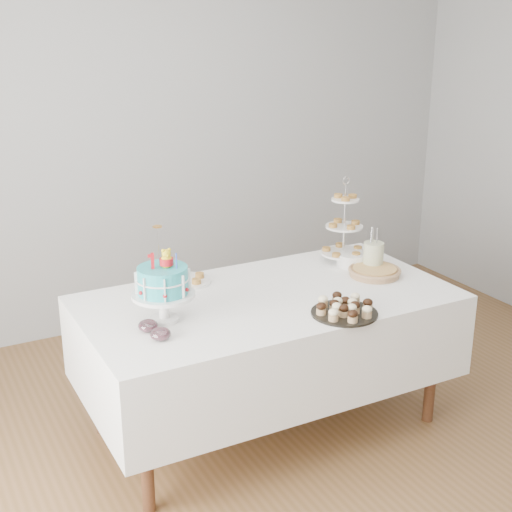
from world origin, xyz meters
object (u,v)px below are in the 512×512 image
birthday_cake (164,296)px  tiered_stand (344,227)px  pie (375,271)px  plate_stack (353,259)px  utensil_pitcher (373,256)px  jam_bowl_a (148,326)px  table (268,336)px  pastry_plate (187,279)px  jam_bowl_b (160,334)px  cupcake_tray (345,307)px

birthday_cake → tiered_stand: bearing=30.6°
pie → plate_stack: bearing=91.7°
birthday_cake → utensil_pitcher: 1.30m
pie → jam_bowl_a: 1.37m
tiered_stand → jam_bowl_a: size_ratio=5.49×
pie → birthday_cake: bearing=-178.9°
tiered_stand → jam_bowl_a: 1.41m
table → tiered_stand: size_ratio=3.75×
pie → pastry_plate: pie is taller
table → birthday_cake: size_ratio=4.15×
table → tiered_stand: bearing=22.0°
pie → utensil_pitcher: bearing=60.0°
table → birthday_cake: bearing=-176.4°
utensil_pitcher → pie: bearing=-109.7°
table → plate_stack: (0.67, 0.19, 0.26)m
birthday_cake → pastry_plate: bearing=72.3°
jam_bowl_a → utensil_pitcher: size_ratio=0.37×
birthday_cake → tiered_stand: 1.27m
birthday_cake → tiered_stand: size_ratio=0.90×
jam_bowl_b → utensil_pitcher: (1.39, 0.28, 0.06)m
table → pastry_plate: bearing=127.4°
pie → utensil_pitcher: size_ratio=1.15×
birthday_cake → utensil_pitcher: birthday_cake is taller
plate_stack → cupcake_tray: bearing=-128.4°
cupcake_tray → pastry_plate: 0.91m
tiered_stand → jam_bowl_b: tiered_stand is taller
tiered_stand → pastry_plate: size_ratio=1.92×
birthday_cake → pastry_plate: 0.52m
plate_stack → utensil_pitcher: size_ratio=0.73×
table → birthday_cake: birthday_cake is taller
cupcake_tray → jam_bowl_a: 0.95m
jam_bowl_a → plate_stack: bearing=12.5°
birthday_cake → tiered_stand: tiered_stand is taller
plate_stack → jam_bowl_b: plate_stack is taller
pastry_plate → jam_bowl_b: bearing=-122.2°
birthday_cake → pie: size_ratio=1.57×
jam_bowl_a → pastry_plate: bearing=51.1°
pastry_plate → utensil_pitcher: utensil_pitcher is taller
cupcake_tray → pie: (0.45, 0.36, -0.01)m
tiered_stand → utensil_pitcher: bearing=-73.2°
cupcake_tray → plate_stack: (0.45, 0.57, -0.00)m
pie → jam_bowl_b: 1.36m
cupcake_tray → pie: 0.58m
birthday_cake → cupcake_tray: 0.87m
pie → jam_bowl_b: (-1.34, -0.21, 0.00)m
pastry_plate → jam_bowl_a: size_ratio=2.86×
cupcake_tray → utensil_pitcher: utensil_pitcher is taller
birthday_cake → pastry_plate: birthday_cake is taller
birthday_cake → jam_bowl_b: bearing=-99.0°
plate_stack → jam_bowl_a: 1.39m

